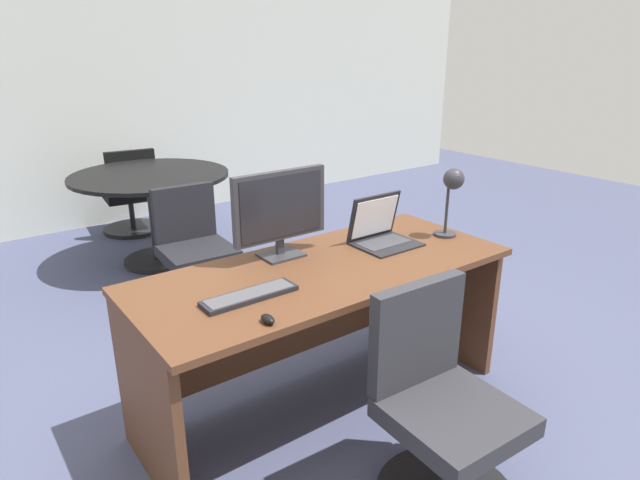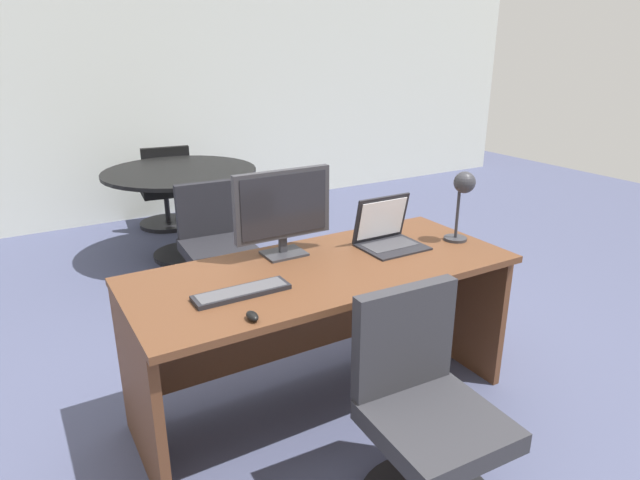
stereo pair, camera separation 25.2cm
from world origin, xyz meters
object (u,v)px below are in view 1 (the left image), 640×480
laptop (379,228)px  desk_lamp (452,188)px  meeting_chair_far (195,259)px  desk (318,305)px  monitor (280,209)px  keyboard (250,296)px  office_chair (441,421)px  mouse (268,319)px  meeting_chair_near (131,200)px  meeting_table (152,196)px

laptop → desk_lamp: bearing=-23.8°
desk_lamp → meeting_chair_far: 1.86m
desk_lamp → meeting_chair_far: size_ratio=0.46×
desk → monitor: size_ratio=3.64×
keyboard → desk_lamp: (1.23, 0.02, 0.26)m
keyboard → office_chair: size_ratio=0.46×
mouse → laptop: bearing=23.7°
desk_lamp → meeting_chair_near: desk_lamp is taller
keyboard → meeting_chair_far: size_ratio=0.50×
laptop → keyboard: laptop is taller
mouse → meeting_table: (0.54, 2.67, -0.19)m
mouse → meeting_table: 2.73m
keyboard → office_chair: bearing=-55.9°
mouse → meeting_chair_far: (0.49, 1.78, -0.44)m
laptop → mouse: bearing=-156.3°
mouse → monitor: bearing=53.0°
desk_lamp → meeting_table: desk_lamp is taller
desk → desk_lamp: desk_lamp is taller
mouse → desk_lamp: 1.33m
office_chair → mouse: bearing=138.9°
desk → monitor: 0.50m
desk → laptop: 0.52m
desk → office_chair: bearing=-90.0°
meeting_chair_far → meeting_table: bearing=86.8°
mouse → meeting_table: size_ratio=0.06×
meeting_chair_far → laptop: bearing=-72.2°
desk_lamp → mouse: bearing=-169.0°
monitor → mouse: size_ratio=6.81×
keyboard → meeting_chair_near: size_ratio=0.49×
desk → mouse: 0.66m
laptop → meeting_table: 2.31m
meeting_table → laptop: bearing=-80.2°
monitor → laptop: (0.52, -0.13, -0.16)m
monitor → desk_lamp: size_ratio=1.33×
monitor → mouse: bearing=-127.0°
mouse → meeting_chair_far: size_ratio=0.09×
desk_lamp → monitor: bearing=161.5°
laptop → mouse: size_ratio=4.30×
monitor → mouse: 0.72m
meeting_chair_far → monitor: bearing=-93.6°
office_chair → meeting_chair_near: (0.14, 3.99, -0.03)m
meeting_chair_near → monitor: bearing=-94.4°
monitor → laptop: size_ratio=1.58×
desk_lamp → meeting_chair_near: size_ratio=0.45×
mouse → meeting_chair_near: meeting_chair_near is taller
keyboard → mouse: 0.23m
mouse → keyboard: bearing=77.0°
laptop → mouse: 1.01m
monitor → office_chair: bearing=-84.7°
mouse → desk_lamp: size_ratio=0.20×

